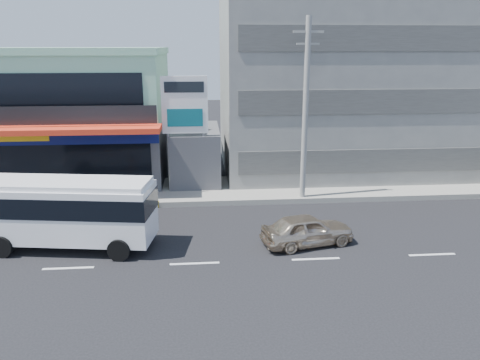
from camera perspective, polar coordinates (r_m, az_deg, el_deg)
name	(u,v)px	position (r m, az deg, el deg)	size (l,w,h in m)	color
ground	(195,264)	(19.33, -5.55, -10.11)	(120.00, 120.00, 0.00)	black
sidewalk	(279,189)	(28.50, 4.72, -1.05)	(70.00, 5.00, 0.30)	gray
shop_building	(72,117)	(32.72, -19.78, 7.19)	(12.40, 11.70, 8.00)	#424347
concrete_building	(340,69)	(33.80, 12.04, 13.15)	(16.00, 12.00, 14.00)	gray
gap_structure	(196,155)	(30.13, -5.43, 3.02)	(3.00, 6.00, 3.50)	#424347
satellite_dish	(195,130)	(28.79, -5.54, 6.12)	(1.50, 1.50, 0.15)	slate
billboard	(185,112)	(26.82, -6.73, 8.28)	(2.60, 0.18, 6.90)	gray
utility_pole_near	(305,111)	(25.61, 7.98, 8.38)	(1.60, 0.30, 10.00)	#999993
minibus	(68,208)	(21.31, -20.23, -3.25)	(7.54, 3.40, 3.04)	white
sedan	(307,230)	(20.91, 8.21, -6.02)	(1.65, 4.09, 1.39)	beige
motorcycle_rider	(118,202)	(25.21, -14.60, -2.65)	(1.59, 0.80, 1.94)	#5D140D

